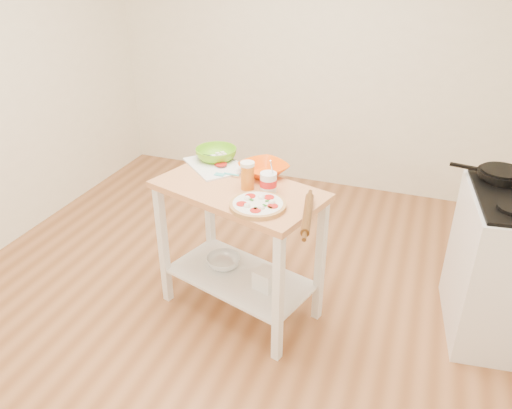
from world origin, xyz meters
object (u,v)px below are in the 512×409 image
object	(u,v)px
knife	(211,157)
green_bowl	(216,154)
spatula	(226,174)
yogurt_tub	(268,182)
shelf_glass_bowl	(224,262)
shelf_bin	(266,279)
cutting_board	(216,165)
rolling_pin	(307,214)
skillet	(501,173)
prep_island	(239,226)
beer_pint	(247,175)
pizza	(258,205)
orange_bowl	(264,169)

from	to	relation	value
knife	green_bowl	xyz separation A→B (m)	(0.04, -0.00, 0.03)
green_bowl	knife	bearing A→B (deg)	173.27
spatula	green_bowl	bearing A→B (deg)	126.94
yogurt_tub	spatula	bearing A→B (deg)	161.45
shelf_glass_bowl	shelf_bin	distance (m)	0.36
green_bowl	shelf_bin	size ratio (longest dim) A/B	2.13
cutting_board	yogurt_tub	size ratio (longest dim) A/B	2.36
rolling_pin	shelf_glass_bowl	xyz separation A→B (m)	(-0.62, 0.27, -0.63)
skillet	green_bowl	distance (m)	1.75
prep_island	shelf_glass_bowl	xyz separation A→B (m)	(-0.14, 0.06, -0.34)
green_bowl	prep_island	bearing A→B (deg)	-48.89
knife	rolling_pin	xyz separation A→B (m)	(0.81, -0.55, 0.01)
green_bowl	beer_pint	size ratio (longest dim) A/B	1.62
skillet	beer_pint	distance (m)	1.50
pizza	yogurt_tub	bearing A→B (deg)	92.42
pizza	spatula	bearing A→B (deg)	136.53
shelf_glass_bowl	spatula	bearing A→B (deg)	76.01
pizza	beer_pint	distance (m)	0.25
yogurt_tub	rolling_pin	size ratio (longest dim) A/B	0.53
pizza	shelf_glass_bowl	bearing A→B (deg)	143.04
skillet	spatula	bearing A→B (deg)	-154.19
spatula	rolling_pin	world-z (taller)	rolling_pin
orange_bowl	yogurt_tub	bearing A→B (deg)	-64.30
cutting_board	shelf_glass_bowl	bearing A→B (deg)	-17.56
skillet	orange_bowl	xyz separation A→B (m)	(-1.37, -0.33, -0.04)
skillet	orange_bowl	distance (m)	1.41
cutting_board	skillet	bearing A→B (deg)	52.17
cutting_board	yogurt_tub	xyz separation A→B (m)	(0.44, -0.24, 0.05)
pizza	green_bowl	bearing A→B (deg)	132.72
orange_bowl	shelf_bin	xyz separation A→B (m)	(0.12, -0.29, -0.61)
beer_pint	yogurt_tub	xyz separation A→B (m)	(0.13, 0.00, -0.02)
green_bowl	shelf_bin	bearing A→B (deg)	-38.59
pizza	shelf_glass_bowl	world-z (taller)	pizza
spatula	yogurt_tub	xyz separation A→B (m)	(0.31, -0.10, 0.04)
pizza	green_bowl	size ratio (longest dim) A/B	1.16
shelf_bin	rolling_pin	bearing A→B (deg)	-29.32
pizza	shelf_bin	xyz separation A→B (m)	(0.00, 0.13, -0.59)
prep_island	rolling_pin	bearing A→B (deg)	-24.09
orange_bowl	shelf_bin	bearing A→B (deg)	-67.35
skillet	beer_pint	xyz separation A→B (m)	(-1.39, -0.56, 0.01)
green_bowl	shelf_glass_bowl	bearing A→B (deg)	-61.34
spatula	beer_pint	distance (m)	0.22
skillet	pizza	bearing A→B (deg)	-139.11
yogurt_tub	rolling_pin	world-z (taller)	yogurt_tub
knife	orange_bowl	distance (m)	0.42
orange_bowl	shelf_glass_bowl	world-z (taller)	orange_bowl
spatula	shelf_bin	size ratio (longest dim) A/B	1.19
skillet	shelf_bin	distance (m)	1.54
cutting_board	pizza	bearing A→B (deg)	-2.94
prep_island	beer_pint	xyz separation A→B (m)	(0.05, 0.01, 0.35)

